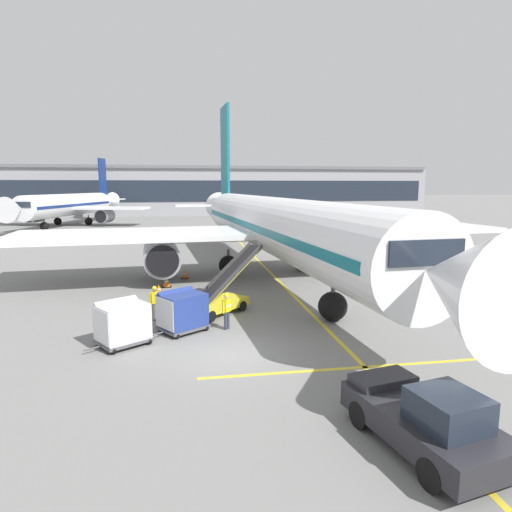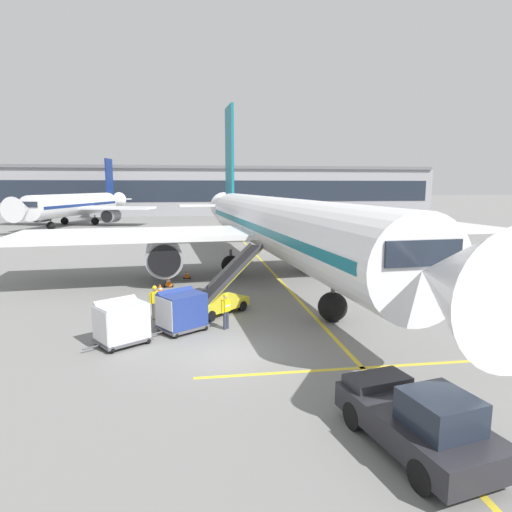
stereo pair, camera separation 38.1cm
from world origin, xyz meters
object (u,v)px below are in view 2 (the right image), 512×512
object	(u,v)px
belt_loader	(220,296)
ground_crew_by_loader	(155,300)
safety_cone_nose_mark	(169,282)
distant_airplane	(77,205)
baggage_cart_lead	(181,310)
pushback_tug	(418,421)
safety_cone_engine_keepout	(187,274)
baggage_cart_second	(121,321)
safety_cone_wingtip	(160,290)
parked_airplane	(272,225)
ground_crew_by_carts	(226,308)

from	to	relation	value
belt_loader	ground_crew_by_loader	xyz separation A→B (m)	(-3.28, -0.75, 0.07)
safety_cone_nose_mark	distant_airplane	world-z (taller)	distant_airplane
baggage_cart_lead	ground_crew_by_loader	distance (m)	2.37
baggage_cart_lead	safety_cone_nose_mark	world-z (taller)	baggage_cart_lead
belt_loader	pushback_tug	size ratio (longest dim) A/B	0.98
belt_loader	safety_cone_engine_keepout	xyz separation A→B (m)	(-1.82, 9.11, -0.63)
baggage_cart_lead	distant_airplane	bearing A→B (deg)	107.80
baggage_cart_second	safety_cone_wingtip	xyz separation A→B (m)	(1.02, 8.42, -0.66)
baggage_cart_second	ground_crew_by_loader	distance (m)	3.53
parked_airplane	ground_crew_by_carts	distance (m)	13.11
parked_airplane	baggage_cart_second	distance (m)	16.31
ground_crew_by_carts	safety_cone_nose_mark	size ratio (longest dim) A/B	2.49
safety_cone_engine_keepout	safety_cone_nose_mark	world-z (taller)	safety_cone_nose_mark
pushback_tug	ground_crew_by_loader	bearing A→B (deg)	121.24
ground_crew_by_carts	distant_airplane	xyz separation A→B (m)	(-21.03, 59.13, 2.45)
pushback_tug	ground_crew_by_carts	xyz separation A→B (m)	(-4.05, 10.27, 0.17)
parked_airplane	baggage_cart_lead	bearing A→B (deg)	-118.33
parked_airplane	safety_cone_engine_keepout	xyz separation A→B (m)	(-6.33, -0.15, -3.52)
parked_airplane	safety_cone_engine_keepout	size ratio (longest dim) A/B	75.81
parked_airplane	safety_cone_nose_mark	bearing A→B (deg)	-160.35
distant_airplane	belt_loader	bearing A→B (deg)	-69.66
belt_loader	safety_cone_nose_mark	world-z (taller)	belt_loader
ground_crew_by_loader	safety_cone_engine_keepout	xyz separation A→B (m)	(1.46, 9.86, -0.70)
belt_loader	safety_cone_wingtip	distance (m)	5.52
parked_airplane	pushback_tug	size ratio (longest dim) A/B	9.79
ground_crew_by_loader	ground_crew_by_carts	size ratio (longest dim) A/B	1.00
pushback_tug	distant_airplane	size ratio (longest dim) A/B	0.13
parked_airplane	baggage_cart_second	bearing A→B (deg)	-123.76
baggage_cart_lead	safety_cone_wingtip	distance (m)	7.21
ground_crew_by_loader	ground_crew_by_carts	distance (m)	3.96
parked_airplane	pushback_tug	xyz separation A→B (m)	(-0.34, -22.30, -2.99)
distant_airplane	ground_crew_by_loader	bearing A→B (deg)	-72.86
safety_cone_engine_keepout	ground_crew_by_loader	bearing A→B (deg)	-98.44
safety_cone_engine_keepout	baggage_cart_second	bearing A→B (deg)	-101.14
baggage_cart_lead	safety_cone_wingtip	bearing A→B (deg)	101.72
safety_cone_wingtip	distant_airplane	world-z (taller)	distant_airplane
parked_airplane	baggage_cart_second	size ratio (longest dim) A/B	17.17
ground_crew_by_carts	distant_airplane	distance (m)	62.81
baggage_cart_second	safety_cone_wingtip	bearing A→B (deg)	83.08
baggage_cart_second	ground_crew_by_carts	size ratio (longest dim) A/B	1.55
baggage_cart_lead	baggage_cart_second	world-z (taller)	same
safety_cone_nose_mark	distant_airplane	size ratio (longest dim) A/B	0.02
ground_crew_by_carts	safety_cone_wingtip	bearing A→B (deg)	116.43
ground_crew_by_carts	safety_cone_nose_mark	world-z (taller)	ground_crew_by_carts
belt_loader	safety_cone_engine_keepout	bearing A→B (deg)	101.28
belt_loader	baggage_cart_lead	world-z (taller)	belt_loader
ground_crew_by_carts	safety_cone_nose_mark	distance (m)	9.88
belt_loader	distant_airplane	bearing A→B (deg)	110.34
belt_loader	distant_airplane	xyz separation A→B (m)	(-20.90, 56.36, 2.52)
safety_cone_engine_keepout	safety_cone_wingtip	xyz separation A→B (m)	(-1.58, -4.79, 0.04)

